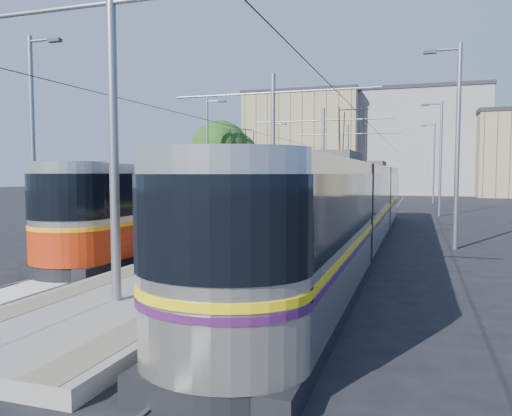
% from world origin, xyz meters
% --- Properties ---
extents(ground, '(160.00, 160.00, 0.00)m').
position_xyz_m(ground, '(0.00, 0.00, 0.00)').
color(ground, black).
rests_on(ground, ground).
extents(platform, '(4.00, 50.00, 0.30)m').
position_xyz_m(platform, '(0.00, 17.00, 0.15)').
color(platform, gray).
rests_on(platform, ground).
extents(tactile_strip_left, '(0.70, 50.00, 0.01)m').
position_xyz_m(tactile_strip_left, '(-1.45, 17.00, 0.30)').
color(tactile_strip_left, gray).
rests_on(tactile_strip_left, platform).
extents(tactile_strip_right, '(0.70, 50.00, 0.01)m').
position_xyz_m(tactile_strip_right, '(1.45, 17.00, 0.30)').
color(tactile_strip_right, gray).
rests_on(tactile_strip_right, platform).
extents(rails, '(8.71, 70.00, 0.03)m').
position_xyz_m(rails, '(0.00, 17.00, 0.02)').
color(rails, gray).
rests_on(rails, ground).
extents(track_arrow, '(1.20, 5.00, 0.01)m').
position_xyz_m(track_arrow, '(-3.60, -3.00, 0.01)').
color(track_arrow, silver).
rests_on(track_arrow, ground).
extents(tram_left, '(2.43, 32.19, 5.50)m').
position_xyz_m(tram_left, '(-3.60, 14.10, 1.70)').
color(tram_left, black).
rests_on(tram_left, ground).
extents(tram_right, '(2.43, 29.45, 5.50)m').
position_xyz_m(tram_right, '(3.60, 6.86, 1.86)').
color(tram_right, black).
rests_on(tram_right, ground).
extents(catenary, '(9.20, 70.00, 7.00)m').
position_xyz_m(catenary, '(0.00, 14.15, 4.52)').
color(catenary, gray).
rests_on(catenary, platform).
extents(street_lamps, '(15.18, 38.22, 8.00)m').
position_xyz_m(street_lamps, '(-0.00, 21.00, 4.18)').
color(street_lamps, gray).
rests_on(street_lamps, ground).
extents(shelter, '(0.80, 1.22, 2.61)m').
position_xyz_m(shelter, '(0.49, 16.71, 1.67)').
color(shelter, black).
rests_on(shelter, platform).
extents(tree, '(4.76, 4.40, 6.92)m').
position_xyz_m(tree, '(-7.74, 21.75, 4.68)').
color(tree, '#382314').
rests_on(tree, ground).
extents(building_left, '(16.32, 12.24, 14.64)m').
position_xyz_m(building_left, '(-10.00, 60.00, 7.33)').
color(building_left, gray).
rests_on(building_left, ground).
extents(building_centre, '(18.36, 14.28, 14.81)m').
position_xyz_m(building_centre, '(6.00, 64.00, 7.41)').
color(building_centre, gray).
rests_on(building_centre, ground).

